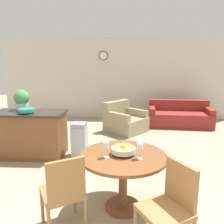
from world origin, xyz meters
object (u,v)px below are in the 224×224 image
object	(u,v)px
dining_chair_near_left	(64,190)
armchair	(125,121)
teal_bowl	(27,110)
couch	(179,117)
wine_glass_left	(106,146)
kitchen_island	(30,134)
fruit_bowl	(123,149)
trash_bin	(79,140)
wine_glass_right	(140,147)
dining_table	(123,167)
potted_plant	(22,100)

from	to	relation	value
dining_chair_near_left	armchair	size ratio (longest dim) A/B	0.68
teal_bowl	couch	world-z (taller)	teal_bowl
wine_glass_left	armchair	world-z (taller)	wine_glass_left
couch	kitchen_island	bearing A→B (deg)	-140.77
dining_chair_near_left	kitchen_island	size ratio (longest dim) A/B	0.62
fruit_bowl	trash_bin	size ratio (longest dim) A/B	0.43
fruit_bowl	wine_glass_left	bearing A→B (deg)	-154.45
trash_bin	wine_glass_left	bearing A→B (deg)	-68.22
dining_chair_near_left	trash_bin	bearing A→B (deg)	66.55
trash_bin	teal_bowl	bearing A→B (deg)	-172.08
armchair	wine_glass_right	bearing A→B (deg)	-137.07
dining_table	teal_bowl	xyz separation A→B (m)	(-1.85, 1.47, 0.40)
dining_chair_near_left	wine_glass_right	bearing A→B (deg)	-8.14
potted_plant	couch	world-z (taller)	potted_plant
dining_chair_near_left	kitchen_island	bearing A→B (deg)	90.93
wine_glass_right	teal_bowl	bearing A→B (deg)	142.14
dining_table	dining_chair_near_left	bearing A→B (deg)	-143.96
wine_glass_left	trash_bin	distance (m)	1.91
teal_bowl	couch	distance (m)	4.47
dining_table	fruit_bowl	world-z (taller)	fruit_bowl
dining_chair_near_left	armchair	distance (m)	3.92
wine_glass_right	kitchen_island	world-z (taller)	wine_glass_right
fruit_bowl	dining_chair_near_left	bearing A→B (deg)	-144.01
dining_table	trash_bin	xyz separation A→B (m)	(-0.88, 1.61, -0.22)
fruit_bowl	wine_glass_right	world-z (taller)	wine_glass_right
wine_glass_left	armchair	xyz separation A→B (m)	(0.22, 3.50, -0.59)
fruit_bowl	couch	size ratio (longest dim) A/B	0.16
dining_chair_near_left	potted_plant	world-z (taller)	potted_plant
wine_glass_right	kitchen_island	size ratio (longest dim) A/B	0.14
dining_chair_near_left	trash_bin	world-z (taller)	dining_chair_near_left
armchair	dining_chair_near_left	bearing A→B (deg)	-149.26
kitchen_island	armchair	size ratio (longest dim) A/B	1.09
dining_table	potted_plant	bearing A→B (deg)	139.48
dining_chair_near_left	dining_table	bearing A→B (deg)	5.35
couch	armchair	distance (m)	1.81
wine_glass_right	couch	distance (m)	4.52
wine_glass_right	couch	size ratio (longest dim) A/B	0.10
wine_glass_right	potted_plant	world-z (taller)	potted_plant
dining_chair_near_left	kitchen_island	world-z (taller)	kitchen_island
potted_plant	trash_bin	world-z (taller)	potted_plant
teal_bowl	armchair	size ratio (longest dim) A/B	0.23
trash_bin	armchair	world-z (taller)	armchair
wine_glass_left	trash_bin	xyz separation A→B (m)	(-0.68, 1.70, -0.52)
dining_table	wine_glass_left	distance (m)	0.38
fruit_bowl	couch	xyz separation A→B (m)	(1.69, 4.11, -0.52)
potted_plant	armchair	world-z (taller)	potted_plant
wine_glass_right	couch	bearing A→B (deg)	70.41
wine_glass_right	wine_glass_left	bearing A→B (deg)	177.38
fruit_bowl	wine_glass_left	size ratio (longest dim) A/B	1.53
teal_bowl	potted_plant	xyz separation A→B (m)	(-0.22, 0.30, 0.16)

